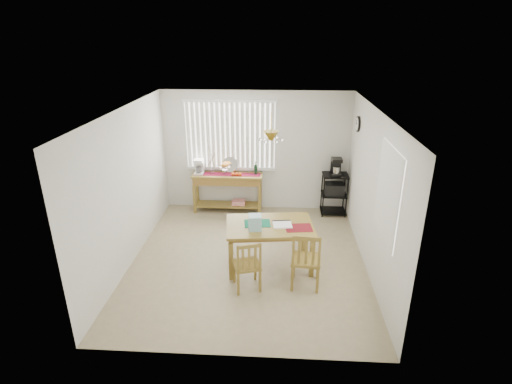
# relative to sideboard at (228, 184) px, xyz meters

# --- Properties ---
(ground) EXTENTS (4.00, 4.50, 0.01)m
(ground) POSITION_rel_sideboard_xyz_m (0.60, -2.02, -0.64)
(ground) COLOR tan
(room_shell) EXTENTS (4.20, 4.70, 2.70)m
(room_shell) POSITION_rel_sideboard_xyz_m (0.60, -2.00, 1.05)
(room_shell) COLOR silver
(room_shell) RESTS_ON ground
(sideboard) EXTENTS (1.51, 0.42, 0.85)m
(sideboard) POSITION_rel_sideboard_xyz_m (0.00, 0.00, 0.00)
(sideboard) COLOR olive
(sideboard) RESTS_ON ground
(sideboard_items) EXTENTS (1.43, 0.36, 0.65)m
(sideboard_items) POSITION_rel_sideboard_xyz_m (-0.25, 0.01, 0.35)
(sideboard_items) COLOR maroon
(sideboard_items) RESTS_ON sideboard
(wire_cart) EXTENTS (0.53, 0.42, 0.90)m
(wire_cart) POSITION_rel_sideboard_xyz_m (2.29, -0.02, -0.09)
(wire_cart) COLOR black
(wire_cart) RESTS_ON ground
(cart_items) EXTENTS (0.21, 0.25, 0.37)m
(cart_items) POSITION_rel_sideboard_xyz_m (2.29, -0.01, 0.44)
(cart_items) COLOR black
(cart_items) RESTS_ON wire_cart
(dining_table) EXTENTS (1.51, 1.07, 0.76)m
(dining_table) POSITION_rel_sideboard_xyz_m (0.97, -2.16, 0.03)
(dining_table) COLOR olive
(dining_table) RESTS_ON ground
(table_items) EXTENTS (1.13, 0.50, 0.24)m
(table_items) POSITION_rel_sideboard_xyz_m (0.84, -2.30, 0.21)
(table_items) COLOR #136B4C
(table_items) RESTS_ON dining_table
(chair_left) EXTENTS (0.49, 0.49, 0.85)m
(chair_left) POSITION_rel_sideboard_xyz_m (0.65, -2.87, -0.22)
(chair_left) COLOR olive
(chair_left) RESTS_ON ground
(chair_right) EXTENTS (0.48, 0.48, 0.96)m
(chair_right) POSITION_rel_sideboard_xyz_m (1.54, -2.76, -0.17)
(chair_right) COLOR olive
(chair_right) RESTS_ON ground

